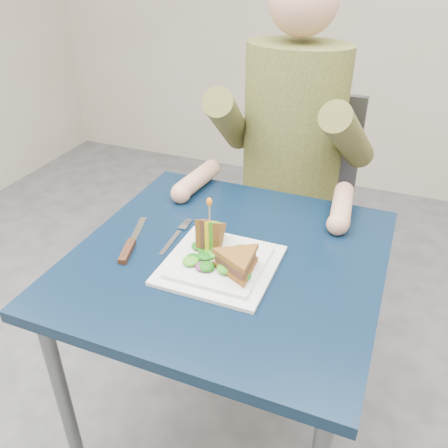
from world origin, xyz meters
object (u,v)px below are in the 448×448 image
at_px(fork, 175,237).
at_px(knife, 129,247).
at_px(chair, 294,199).
at_px(diner, 294,113).
at_px(plate, 220,264).
at_px(sandwich_flat, 238,262).
at_px(sandwich_upright, 210,235).
at_px(table, 228,280).

bearing_deg(fork, knife, -133.01).
bearing_deg(fork, chair, 76.78).
height_order(chair, diner, diner).
xyz_separation_m(fork, knife, (-0.08, -0.09, 0.00)).
relative_size(diner, plate, 2.87).
relative_size(plate, sandwich_flat, 1.50).
height_order(chair, sandwich_upright, chair).
bearing_deg(sandwich_upright, knife, -162.72).
xyz_separation_m(table, sandwich_upright, (-0.04, -0.01, 0.13)).
relative_size(table, knife, 3.45).
distance_m(sandwich_upright, knife, 0.21).
distance_m(table, chair, 0.70).
distance_m(chair, diner, 0.39).
height_order(fork, knife, knife).
relative_size(diner, sandwich_flat, 4.30).
height_order(plate, sandwich_flat, sandwich_flat).
bearing_deg(table, chair, 90.00).
relative_size(table, sandwich_flat, 4.33).
distance_m(sandwich_flat, sandwich_upright, 0.12).
distance_m(plate, sandwich_upright, 0.08).
relative_size(plate, fork, 1.45).
height_order(chair, fork, chair).
distance_m(table, sandwich_flat, 0.16).
xyz_separation_m(sandwich_upright, knife, (-0.20, -0.06, -0.05)).
bearing_deg(diner, knife, -110.44).
distance_m(table, fork, 0.18).
relative_size(chair, diner, 1.25).
bearing_deg(sandwich_flat, plate, 155.56).
xyz_separation_m(table, knife, (-0.24, -0.07, 0.09)).
bearing_deg(sandwich_flat, table, 125.52).
height_order(chair, knife, chair).
bearing_deg(knife, sandwich_upright, 17.28).
bearing_deg(diner, sandwich_upright, -94.32).
relative_size(fork, knife, 0.83).
xyz_separation_m(chair, fork, (-0.16, -0.67, 0.19)).
xyz_separation_m(diner, fork, (-0.16, -0.56, -0.18)).
distance_m(chair, plate, 0.77).
bearing_deg(plate, diner, 90.06).
bearing_deg(sandwich_upright, chair, 86.37).
xyz_separation_m(chair, sandwich_flat, (0.06, -0.77, 0.23)).
xyz_separation_m(sandwich_flat, sandwich_upright, (-0.10, 0.07, 0.01)).
relative_size(chair, sandwich_flat, 5.37).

